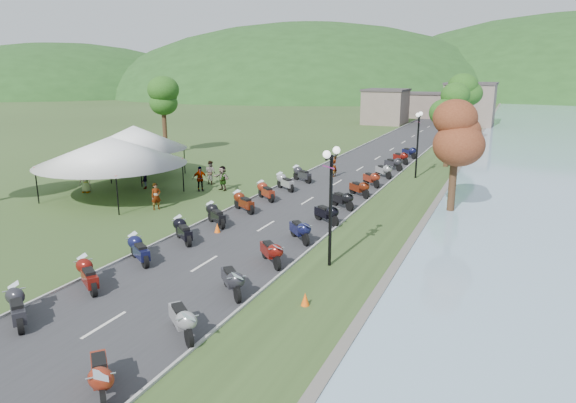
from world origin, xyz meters
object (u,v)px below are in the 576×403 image
at_px(pedestrian_b, 211,184).
at_px(pedestrian_c, 145,189).
at_px(vendor_tent_main, 112,167).
at_px(pedestrian_a, 157,210).

xyz_separation_m(pedestrian_b, pedestrian_c, (-3.41, -3.29, 0.00)).
distance_m(vendor_tent_main, pedestrian_b, 7.36).
xyz_separation_m(vendor_tent_main, pedestrian_c, (0.17, 2.82, -2.00)).
relative_size(pedestrian_a, pedestrian_b, 0.95).
bearing_deg(pedestrian_b, vendor_tent_main, 78.59).
height_order(pedestrian_a, pedestrian_c, pedestrian_a).
distance_m(pedestrian_b, pedestrian_c, 4.74).
bearing_deg(pedestrian_b, pedestrian_c, 62.93).
distance_m(pedestrian_a, pedestrian_b, 7.54).
relative_size(vendor_tent_main, pedestrian_b, 3.73).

